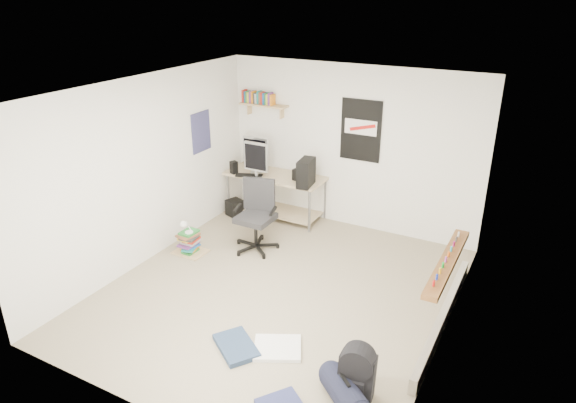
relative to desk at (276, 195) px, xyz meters
The scene contains 25 objects.
floor 2.30m from the desk, 59.91° to the right, with size 4.00×4.50×0.01m, color gray.
ceiling 3.12m from the desk, 59.91° to the right, with size 4.00×4.50×0.01m, color white.
back_wall 1.47m from the desk, 14.17° to the left, with size 4.00×0.01×2.50m, color silver.
left_wall 2.32m from the desk, 113.74° to the right, with size 0.01×4.50×2.50m, color silver.
right_wall 3.81m from the desk, 32.03° to the right, with size 0.01×4.50×2.50m, color silver.
desk is the anchor object (origin of this frame).
monitor_left 0.69m from the desk, 159.69° to the right, with size 0.43×0.11×0.47m, color #9D9CA1.
monitor_right 0.69m from the desk, 122.26° to the right, with size 0.41×0.10×0.45m, color #A2A2A7.
pc_tower 0.89m from the desk, 19.66° to the right, with size 0.19×0.39×0.41m, color black.
keyboard 0.58m from the desk, 138.21° to the right, with size 0.42×0.15×0.02m, color black.
speaker_left 0.82m from the desk, 154.46° to the right, with size 0.10×0.10×0.20m, color black.
speaker_right 0.61m from the desk, 12.84° to the right, with size 0.09×0.09×0.17m, color black.
office_chair 1.19m from the desk, 74.80° to the right, with size 0.67×0.67×1.02m, color #242426.
wall_shelf 1.46m from the desk, 150.88° to the left, with size 0.80×0.22×0.24m, color tan.
poster_back_wall 1.77m from the desk, 11.51° to the left, with size 0.62×0.03×0.92m, color black.
poster_left_wall 1.61m from the desk, 137.77° to the right, with size 0.02×0.42×0.60m, color navy.
window 3.67m from the desk, 28.35° to the right, with size 0.10×1.50×1.26m, color brown.
baseboard_heater 3.53m from the desk, 28.31° to the right, with size 0.08×2.50×0.18m, color #B7B2A8.
backpack 4.10m from the desk, 50.10° to the right, with size 0.33×0.26×0.44m, color black.
duffel_bag 4.19m from the desk, 52.08° to the right, with size 0.26×0.26×0.51m, color black.
tshirt 3.40m from the desk, 60.33° to the right, with size 0.49×0.41×0.04m, color white.
jeans_a 3.40m from the desk, 67.69° to the right, with size 0.54×0.34×0.06m, color #22334F.
book_stack 1.75m from the desk, 105.46° to the right, with size 0.49×0.40×0.33m, color olive.
desk_lamp 1.76m from the desk, 104.65° to the right, with size 0.11×0.19×0.19m, color white.
subwoofer 0.72m from the desk, 152.66° to the right, with size 0.23×0.23×0.26m, color black.
Camera 1 is at (2.69, -4.74, 3.54)m, focal length 32.00 mm.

